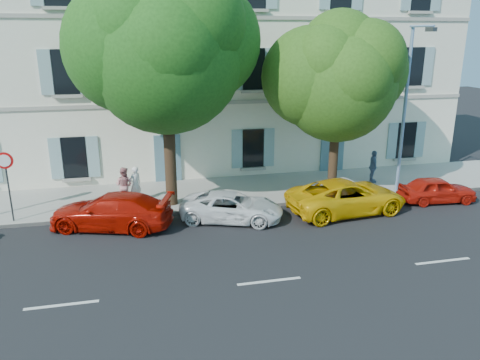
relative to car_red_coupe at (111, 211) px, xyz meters
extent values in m
plane|color=black|center=(4.81, -1.38, -0.68)|extent=(90.00, 90.00, 0.00)
cube|color=#A09E96|center=(4.81, 3.07, -0.61)|extent=(36.00, 4.50, 0.15)
cube|color=#9E998E|center=(4.81, 0.90, -0.60)|extent=(36.00, 0.16, 0.16)
cube|color=white|center=(4.81, 8.82, 5.32)|extent=(28.00, 7.00, 12.00)
imported|color=#A70F04|center=(0.00, 0.00, 0.00)|extent=(5.08, 3.32, 1.37)
imported|color=white|center=(4.72, -0.27, -0.11)|extent=(4.52, 3.18, 1.14)
imported|color=#E7AD09|center=(9.61, -0.47, 0.02)|extent=(5.30, 2.90, 1.41)
imported|color=#B7170B|center=(14.14, -0.16, -0.11)|extent=(3.49, 1.66, 1.15)
cylinder|color=#3A2819|center=(2.48, 1.81, 1.42)|extent=(0.49, 0.49, 3.91)
ellipsoid|color=#25661A|center=(2.48, 1.81, 5.72)|extent=(6.26, 6.26, 6.88)
cylinder|color=#3A2819|center=(9.82, 1.56, 1.03)|extent=(0.41, 0.41, 3.13)
ellipsoid|color=#386C1B|center=(9.82, 1.56, 4.50)|extent=(5.09, 5.09, 5.59)
cylinder|color=#383A3D|center=(-3.82, 1.22, 0.65)|extent=(0.06, 0.06, 2.37)
cylinder|color=red|center=(-3.82, 1.19, 1.94)|extent=(0.65, 0.06, 0.65)
cylinder|color=#7293BF|center=(13.01, 1.28, 3.17)|extent=(0.15, 0.15, 7.40)
cylinder|color=#7293BF|center=(13.01, 0.64, 6.87)|extent=(0.39, 1.28, 0.09)
cube|color=#383A3D|center=(13.01, -0.01, 6.73)|extent=(0.32, 0.46, 0.17)
imported|color=white|center=(0.97, 2.52, 0.25)|extent=(0.69, 0.64, 1.57)
imported|color=tan|center=(0.49, 2.32, 0.28)|extent=(0.99, 0.91, 1.63)
imported|color=slate|center=(12.54, 2.78, 0.27)|extent=(0.62, 1.01, 1.61)
camera|label=1|loc=(1.12, -17.57, 6.47)|focal=35.00mm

